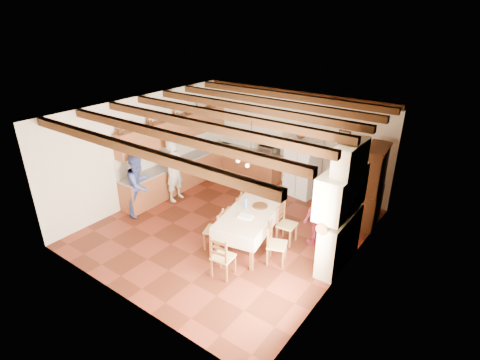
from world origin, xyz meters
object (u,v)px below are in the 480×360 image
at_px(person_man, 175,170).
at_px(person_woman_red, 318,217).
at_px(refrigerator, 302,167).
at_px(person_woman_blue, 139,185).
at_px(chair_right_far, 287,224).
at_px(microwave, 269,151).
at_px(dining_table, 250,215).
at_px(chair_end_near, 223,256).
at_px(chair_right_near, 277,244).
at_px(chair_left_far, 233,211).
at_px(chair_end_far, 272,203).
at_px(chair_left_near, 214,229).
at_px(hutch, 372,186).

distance_m(person_man, person_woman_red, 4.34).
distance_m(refrigerator, person_woman_blue, 4.68).
height_order(refrigerator, chair_right_far, refrigerator).
bearing_deg(person_woman_red, microwave, -108.23).
bearing_deg(person_woman_blue, microwave, -39.30).
relative_size(dining_table, person_woman_red, 1.49).
relative_size(refrigerator, chair_end_near, 1.81).
relative_size(chair_right_near, person_woman_blue, 0.57).
bearing_deg(person_woman_blue, person_man, -24.01).
bearing_deg(chair_left_far, microwave, 176.95).
distance_m(chair_left_far, chair_right_far, 1.44).
relative_size(chair_end_far, person_woman_red, 0.66).
bearing_deg(person_man, person_woman_blue, 164.96).
bearing_deg(chair_right_near, chair_end_far, 15.09).
bearing_deg(microwave, chair_left_near, -70.46).
bearing_deg(person_man, refrigerator, -54.45).
height_order(person_woman_blue, person_woman_red, person_woman_blue).
bearing_deg(refrigerator, dining_table, -77.59).
xyz_separation_m(chair_left_near, chair_end_far, (0.39, 1.89, 0.00)).
xyz_separation_m(dining_table, chair_end_far, (-0.22, 1.30, -0.31)).
relative_size(refrigerator, chair_right_far, 1.81).
xyz_separation_m(chair_left_far, chair_end_near, (0.98, -1.63, 0.00)).
xyz_separation_m(chair_right_far, person_man, (-3.72, 0.04, 0.43)).
height_order(chair_left_far, person_woman_blue, person_woman_blue).
bearing_deg(person_woman_blue, chair_end_near, -117.55).
distance_m(chair_left_near, chair_end_far, 1.93).
xyz_separation_m(refrigerator, dining_table, (0.29, -3.12, -0.08)).
bearing_deg(chair_end_far, person_woman_red, -26.34).
height_order(hutch, chair_end_near, hutch).
distance_m(chair_left_near, chair_right_far, 1.73).
bearing_deg(chair_end_near, refrigerator, -90.19).
bearing_deg(microwave, person_man, -114.37).
bearing_deg(person_woman_red, hutch, 179.41).
bearing_deg(chair_left_near, refrigerator, 155.20).
height_order(chair_left_far, person_woman_red, person_woman_red).
xyz_separation_m(hutch, chair_end_far, (-2.13, -1.31, -0.57)).
height_order(hutch, person_woman_red, hutch).
relative_size(chair_right_near, person_man, 0.53).
xyz_separation_m(refrigerator, person_woman_red, (1.54, -2.16, -0.14)).
distance_m(chair_end_far, person_woman_red, 1.52).
xyz_separation_m(chair_end_far, person_woman_red, (1.47, -0.34, 0.25)).
relative_size(hutch, person_woman_blue, 1.24).
xyz_separation_m(refrigerator, microwave, (-1.27, 0.14, 0.19)).
bearing_deg(chair_right_near, chair_left_near, 82.74).
relative_size(chair_right_far, chair_end_far, 1.00).
bearing_deg(chair_left_far, chair_end_far, 131.12).
xyz_separation_m(person_woman_blue, microwave, (1.70, 3.77, 0.22)).
distance_m(chair_left_near, chair_left_far, 0.96).
height_order(refrigerator, chair_right_near, refrigerator).
bearing_deg(microwave, chair_right_far, -44.66).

